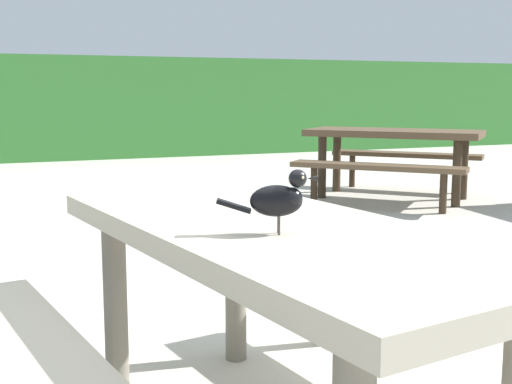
% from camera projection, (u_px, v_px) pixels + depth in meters
% --- Properties ---
extents(hedge_wall, '(28.00, 1.88, 1.73)m').
position_uv_depth(hedge_wall, '(21.00, 108.00, 11.58)').
color(hedge_wall, '#387A33').
rests_on(hedge_wall, ground).
extents(picnic_table_foreground, '(1.93, 1.96, 0.74)m').
position_uv_depth(picnic_table_foreground, '(274.00, 282.00, 2.08)').
color(picnic_table_foreground, '#B2A893').
rests_on(picnic_table_foreground, ground).
extents(bird_grackle, '(0.28, 0.13, 0.18)m').
position_uv_depth(bird_grackle, '(280.00, 198.00, 1.89)').
color(bird_grackle, black).
rests_on(bird_grackle, picnic_table_foreground).
extents(picnic_table_mid_left, '(2.40, 2.40, 0.74)m').
position_uv_depth(picnic_table_mid_left, '(393.00, 147.00, 7.14)').
color(picnic_table_mid_left, brown).
rests_on(picnic_table_mid_left, ground).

